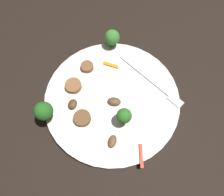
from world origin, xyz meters
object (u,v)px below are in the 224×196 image
Objects in this scene: sausage_slice_0 at (73,86)px; pepper_strip_0 at (111,65)px; fork at (155,84)px; broccoli_floret_0 at (112,38)px; sausage_slice_2 at (87,67)px; sausage_slice_1 at (82,118)px; plate at (112,99)px; mushroom_0 at (114,101)px; broccoli_floret_2 at (124,116)px; mushroom_2 at (73,104)px; broccoli_floret_1 at (44,111)px; pepper_strip_1 at (141,156)px; mushroom_1 at (112,141)px.

sausage_slice_0 reaches higher than pepper_strip_0.
broccoli_floret_0 is (-0.14, 0.03, 0.03)m from fork.
sausage_slice_1 is at bearing -55.34° from sausage_slice_2.
pepper_strip_0 is (-0.11, -0.02, 0.00)m from fork.
mushroom_0 reaches higher than plate.
sausage_slice_2 reaches higher than fork.
broccoli_floret_2 is at bearing -29.79° from plate.
broccoli_floret_1 is at bearing -116.06° from mushroom_2.
sausage_slice_2 reaches higher than pepper_strip_1.
broccoli_floret_1 is 0.08m from sausage_slice_1.
mushroom_0 is at bearing 49.64° from broccoli_floret_1.
pepper_strip_0 is at bearing 127.83° from mushroom_1.
mushroom_1 reaches higher than pepper_strip_1.
sausage_slice_0 is at bearing 128.18° from mushroom_2.
sausage_slice_1 is 0.08m from mushroom_1.
pepper_strip_1 is at bearing -28.85° from plate.
pepper_strip_0 is at bearing 80.50° from broccoli_floret_1.
sausage_slice_1 is (0.06, 0.04, -0.03)m from broccoli_floret_1.
broccoli_floret_0 is at bearing 108.72° from sausage_slice_1.
sausage_slice_0 is 0.08m from sausage_slice_1.
broccoli_floret_2 is (0.13, 0.09, 0.00)m from broccoli_floret_1.
broccoli_floret_1 is 0.15m from mushroom_0.
pepper_strip_0 is (-0.10, 0.09, -0.03)m from broccoli_floret_2.
plate is at bearing 19.24° from sausage_slice_0.
plate is at bearing 127.02° from mushroom_1.
broccoli_floret_2 is 0.14m from pepper_strip_0.
plate is 8.04× the size of pepper_strip_0.
sausage_slice_2 is 0.63× the size of pepper_strip_1.
sausage_slice_0 reaches higher than mushroom_1.
sausage_slice_0 is (-0.14, -0.00, -0.03)m from broccoli_floret_2.
mushroom_2 is (-0.11, -0.03, -0.03)m from broccoli_floret_2.
plate is at bearing 150.21° from broccoli_floret_2.
fork is 5.05× the size of sausage_slice_1.
broccoli_floret_0 reaches higher than sausage_slice_0.
sausage_slice_1 is 0.08m from mushroom_0.
sausage_slice_0 reaches higher than pepper_strip_1.
broccoli_floret_0 is 0.06m from pepper_strip_0.
sausage_slice_1 is at bearing -77.24° from pepper_strip_0.
plate is 0.15m from broccoli_floret_1.
pepper_strip_1 is (0.12, -0.07, 0.01)m from plate.
broccoli_floret_0 reaches higher than sausage_slice_2.
sausage_slice_0 is 0.10m from mushroom_0.
mushroom_0 reaches higher than sausage_slice_2.
broccoli_floret_2 is 1.76× the size of mushroom_0.
mushroom_2 is 0.50× the size of pepper_strip_1.
broccoli_floret_2 is at bearing -46.64° from broccoli_floret_0.
broccoli_floret_0 reaches higher than mushroom_1.
sausage_slice_1 is 1.53× the size of mushroom_2.
sausage_slice_2 is at bearing 110.60° from mushroom_2.
broccoli_floret_0 is 0.16m from mushroom_0.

